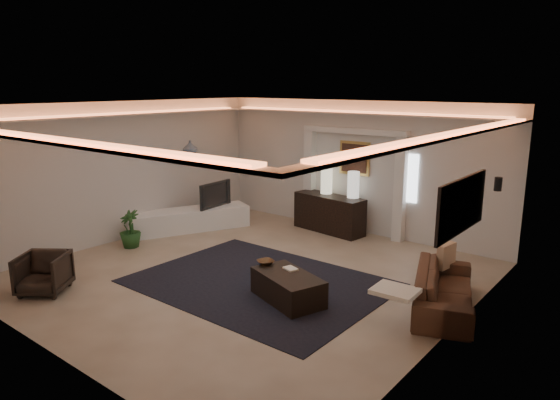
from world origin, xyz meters
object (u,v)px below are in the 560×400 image
Objects in this scene: armchair at (43,273)px; coffee_table at (288,288)px; sofa at (444,289)px; console at (329,214)px.

coffee_table is at bearing -2.17° from armchair.
sofa is at bearing 51.61° from coffee_table.
console is 4.23m from sofa.
sofa is 6.18m from armchair.
sofa is (3.54, -2.31, -0.10)m from console.
sofa is 1.71× the size of coffee_table.
console reaches higher than sofa.
console is at bearing 37.90° from armchair.
armchair reaches higher than sofa.
console reaches higher than coffee_table.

